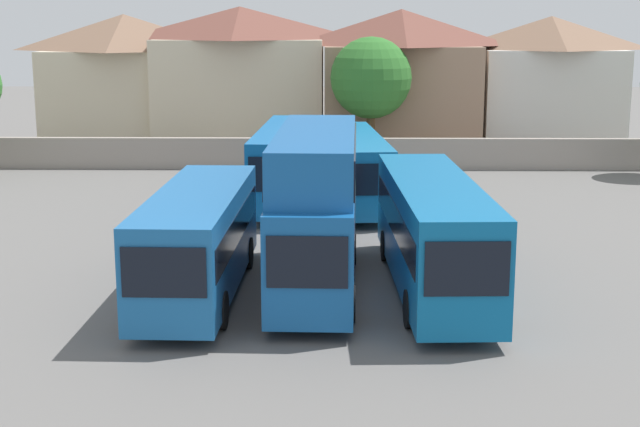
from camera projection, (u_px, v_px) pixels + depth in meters
name	position (u px, v px, depth m)	size (l,w,h in m)	color
ground	(325.00, 189.00, 46.82)	(140.00, 140.00, 0.00)	#605E5B
depot_boundary_wall	(326.00, 154.00, 52.63)	(56.00, 0.50, 1.80)	gray
bus_1	(198.00, 236.00, 28.50)	(2.77, 10.40, 3.32)	#195D9E
bus_2	(316.00, 202.00, 28.93)	(2.73, 10.27, 5.09)	#135295
bus_3	(433.00, 229.00, 29.00)	(2.95, 11.87, 3.55)	#0C5F98
bus_4	(289.00, 161.00, 42.67)	(3.04, 11.40, 3.55)	#105EA5
bus_5	(353.00, 165.00, 42.42)	(3.44, 11.23, 3.26)	#1465A1
house_terrace_left	(126.00, 80.00, 60.82)	(10.56, 7.41, 8.77)	beige
house_terrace_centre	(241.00, 77.00, 60.10)	(11.30, 7.66, 9.26)	beige
house_terrace_right	(400.00, 80.00, 58.70)	(10.15, 7.37, 9.08)	#9E7A60
house_terrace_far_right	(549.00, 83.00, 59.25)	(9.29, 6.34, 8.65)	silver
tree_behind_wall	(371.00, 78.00, 54.16)	(4.82, 4.82, 7.48)	brown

